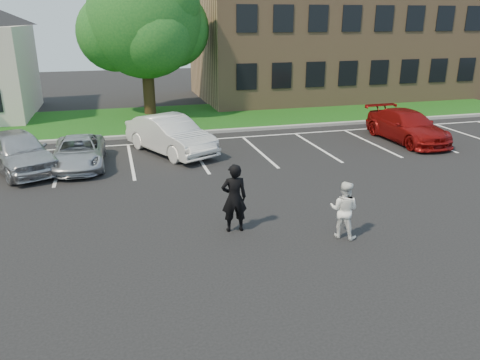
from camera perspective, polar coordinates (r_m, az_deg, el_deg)
name	(u,v)px	position (r m, az deg, el deg)	size (l,w,h in m)	color
ground_plane	(250,234)	(13.00, 1.17, -6.61)	(90.00, 90.00, 0.00)	black
curb	(183,133)	(24.11, -6.96, 5.67)	(40.00, 0.30, 0.15)	gray
grass_strip	(173,119)	(27.99, -8.21, 7.43)	(44.00, 8.00, 0.08)	#0E4A0D
stall_lines	(224,148)	(21.48, -2.01, 3.93)	(34.00, 5.36, 0.01)	white
office_building	(346,39)	(37.50, 12.78, 16.47)	(22.40, 10.40, 8.30)	#916F4F
tree	(146,23)	(29.16, -11.39, 18.24)	(7.80, 7.20, 8.80)	black
man_black_suit	(234,198)	(12.84, -0.72, -2.21)	(0.71, 0.47, 1.95)	black
man_white_shirt	(344,210)	(12.84, 12.55, -3.55)	(0.77, 0.60, 1.59)	white
car_silver_west	(18,151)	(19.95, -25.43, 3.18)	(1.86, 4.63, 1.58)	#B3B3B8
car_silver_minivan	(79,153)	(19.68, -19.07, 3.19)	(1.95, 4.22, 1.17)	#B5B7BD
car_white_sedan	(170,135)	(20.70, -8.50, 5.45)	(1.72, 4.93, 1.63)	silver
car_red_compact	(407,126)	(23.92, 19.71, 6.18)	(2.04, 5.01, 1.45)	maroon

